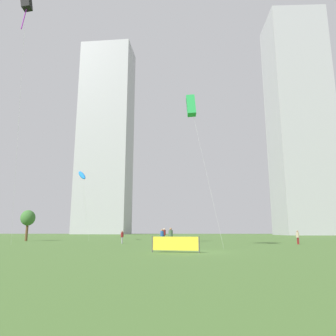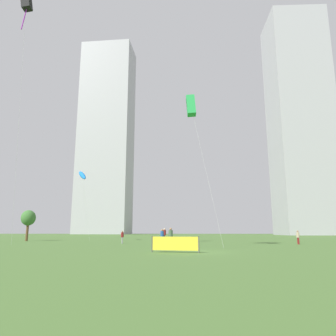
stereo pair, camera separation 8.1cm
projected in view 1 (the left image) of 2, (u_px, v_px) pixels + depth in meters
ground at (195, 252)px, 23.03m from camera, size 280.00×280.00×0.00m
person_standing_0 at (164, 234)px, 43.91m from camera, size 0.42×0.42×1.88m
person_standing_1 at (162, 236)px, 33.96m from camera, size 0.38×0.38×1.72m
person_standing_2 at (298, 236)px, 35.98m from camera, size 0.35×0.35×1.57m
person_standing_3 at (122, 236)px, 38.42m from camera, size 0.34×0.34×1.54m
person_standing_4 at (171, 236)px, 30.21m from camera, size 0.41×0.41×1.82m
kite_flying_0 at (191, 106)px, 30.46m from camera, size 3.13×1.09×14.59m
kite_flying_2 at (82, 175)px, 49.58m from camera, size 2.44×5.19×11.28m
kite_flying_3 at (26, 1)px, 31.73m from camera, size 3.16×7.01×25.65m
park_tree_0 at (28, 218)px, 48.56m from camera, size 2.17×2.17×4.70m
distant_highrise_0 at (299, 121)px, 120.63m from camera, size 20.69×19.34×86.66m
distant_highrise_1 at (106, 136)px, 153.08m from camera, size 25.40×18.46×93.89m
event_banner at (175, 244)px, 22.40m from camera, size 3.43×0.78×1.17m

